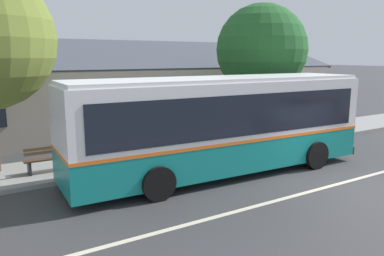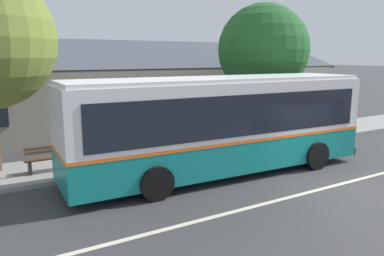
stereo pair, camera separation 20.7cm
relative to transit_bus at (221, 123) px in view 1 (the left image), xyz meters
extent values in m
plane|color=#38383A|center=(2.59, -2.90, -1.77)|extent=(300.00, 300.00, 0.00)
cube|color=gray|center=(2.59, 3.10, -1.70)|extent=(60.00, 3.00, 0.15)
cube|color=beige|center=(2.59, -2.90, -1.77)|extent=(60.00, 0.16, 0.01)
cube|color=gray|center=(1.67, 11.63, -0.11)|extent=(23.42, 10.25, 3.33)
cube|color=#424751|center=(1.67, 9.07, 2.34)|extent=(24.02, 5.17, 1.71)
cube|color=#424751|center=(1.67, 14.19, 2.34)|extent=(24.02, 5.17, 1.71)
cube|color=gray|center=(-4.77, 12.65, 3.61)|extent=(0.70, 0.70, 1.20)
cube|color=black|center=(-1.06, 6.47, 0.06)|extent=(1.10, 0.06, 1.30)
cube|color=black|center=(4.40, 6.47, 0.06)|extent=(1.10, 0.06, 1.30)
cube|color=black|center=(9.87, 6.47, 0.06)|extent=(1.10, 0.06, 1.30)
cube|color=#4C3323|center=(5.18, 6.47, -0.72)|extent=(1.00, 0.06, 2.10)
cube|color=#147F7A|center=(-0.02, 0.00, -0.98)|extent=(10.68, 2.89, 1.03)
cube|color=orange|center=(-0.02, 0.00, -0.42)|extent=(10.70, 2.91, 0.10)
cube|color=white|center=(-0.02, 0.00, 0.52)|extent=(10.68, 2.89, 1.79)
cube|color=white|center=(-0.02, 0.00, 1.48)|extent=(10.47, 2.76, 0.12)
cube|color=black|center=(0.03, 1.26, 0.42)|extent=(9.74, 0.39, 1.29)
cube|color=black|center=(-0.06, -1.27, 0.42)|extent=(9.74, 0.39, 1.29)
cube|color=black|center=(5.30, -0.20, 0.42)|extent=(0.12, 2.20, 1.29)
cube|color=black|center=(5.30, -0.20, 1.28)|extent=(0.10, 1.75, 0.24)
cube|color=black|center=(5.32, -0.20, -1.37)|extent=(0.17, 2.50, 0.28)
cube|color=#197233|center=(-1.29, 1.32, -0.98)|extent=(2.97, 0.14, 0.72)
cube|color=black|center=(4.16, 1.11, -0.22)|extent=(0.90, 0.06, 2.56)
cylinder|color=black|center=(3.31, 1.13, -1.27)|extent=(1.01, 0.32, 1.00)
cylinder|color=black|center=(3.22, -1.37, -1.27)|extent=(1.01, 0.32, 1.00)
cylinder|color=black|center=(-2.88, 1.36, -1.27)|extent=(1.01, 0.32, 1.00)
cylinder|color=black|center=(-2.98, -1.14, -1.27)|extent=(1.01, 0.32, 1.00)
cube|color=brown|center=(-5.08, 2.93, -1.17)|extent=(1.71, 0.10, 0.04)
cube|color=brown|center=(-5.08, 2.78, -1.17)|extent=(1.71, 0.10, 0.04)
cube|color=brown|center=(-5.08, 2.64, -1.17)|extent=(1.71, 0.10, 0.04)
cube|color=brown|center=(-5.08, 2.51, -0.87)|extent=(1.71, 0.04, 0.10)
cube|color=brown|center=(-5.08, 2.51, -0.73)|extent=(1.71, 0.04, 0.10)
cube|color=black|center=(-4.39, 2.78, -1.40)|extent=(0.08, 0.43, 0.45)
cube|color=black|center=(-5.76, 2.78, -1.40)|extent=(0.08, 0.43, 0.45)
cylinder|color=#4C3828|center=(5.04, 3.74, -0.33)|extent=(0.32, 0.32, 2.90)
sphere|color=#235B28|center=(5.04, 3.74, 2.54)|extent=(4.35, 4.35, 4.35)
sphere|color=#235B28|center=(5.71, 3.73, 1.88)|extent=(2.80, 2.80, 2.80)
camera|label=1|loc=(-7.39, -10.12, 2.20)|focal=35.00mm
camera|label=2|loc=(-7.21, -10.23, 2.20)|focal=35.00mm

